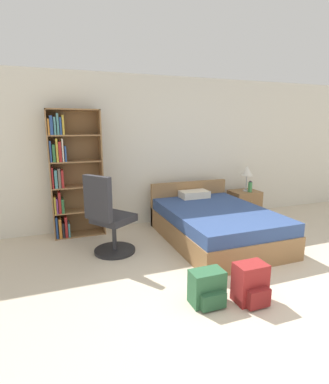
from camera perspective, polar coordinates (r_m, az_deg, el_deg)
ground_plane at (r=3.20m, az=22.22°, el=-21.77°), size 14.00×14.00×0.00m
wall_back at (r=5.47m, az=-0.09°, el=7.73°), size 9.00×0.06×2.60m
bookshelf at (r=4.94m, az=-17.64°, el=3.11°), size 0.80×0.31×2.00m
bed at (r=4.77m, az=9.47°, el=-5.88°), size 1.46×2.08×0.76m
office_chair at (r=4.16m, az=-10.60°, el=-5.23°), size 0.72×0.70×1.13m
nightstand at (r=6.07m, az=14.93°, el=-2.19°), size 0.54×0.45×0.52m
table_lamp at (r=5.95m, az=15.44°, el=3.79°), size 0.23×0.23×0.49m
water_bottle at (r=5.93m, az=15.99°, el=0.96°), size 0.08×0.08×0.21m
backpack_red at (r=3.27m, az=16.13°, el=-16.51°), size 0.32×0.29×0.41m
backpack_green at (r=3.17m, az=8.18°, el=-17.71°), size 0.34×0.28×0.35m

